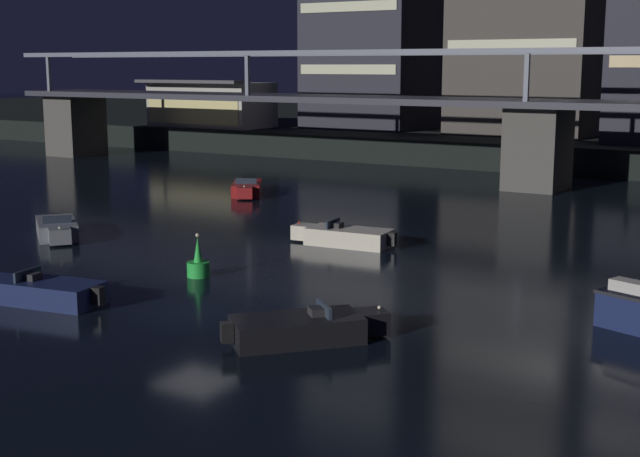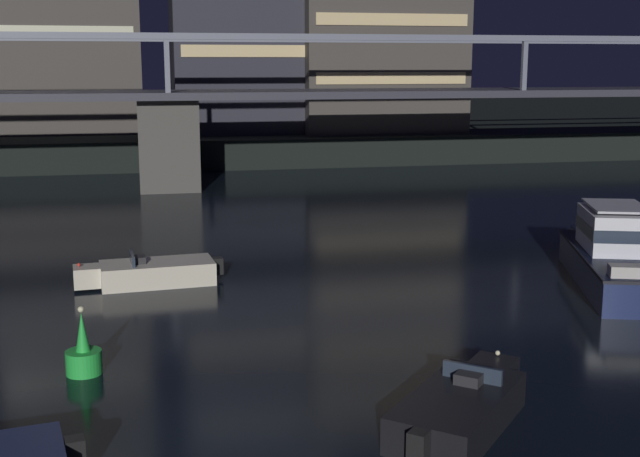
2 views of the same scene
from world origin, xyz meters
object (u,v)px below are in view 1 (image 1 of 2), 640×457
Objects in this scene: channel_buoy at (198,265)px; speedboat_mid_left at (345,236)px; speedboat_far_left at (57,229)px; speedboat_mid_center at (43,291)px; waterfront_pavilion at (211,104)px; speedboat_near_right at (304,328)px; river_bridge at (539,122)px; speedboat_near_center at (247,188)px.

speedboat_mid_left is at bearing 78.20° from channel_buoy.
speedboat_mid_center is at bearing -44.06° from speedboat_far_left.
waterfront_pavilion is 2.67× the size of speedboat_far_left.
speedboat_near_right is 0.87× the size of speedboat_mid_center.
river_bridge is 37.26m from speedboat_near_right.
speedboat_far_left is at bearing -116.37° from river_bridge.
channel_buoy reaches higher than speedboat_mid_left.
speedboat_mid_left is 15.03m from speedboat_mid_center.
speedboat_near_right is at bearing -64.54° from speedboat_mid_left.
speedboat_near_right is at bearing 6.19° from speedboat_mid_center.
speedboat_far_left is (23.18, -40.99, -4.02)m from waterfront_pavilion.
river_bridge is at bearing 84.20° from channel_buoy.
speedboat_near_right and speedboat_mid_left have the same top height.
speedboat_far_left is 2.63× the size of channel_buoy.
waterfront_pavilion is 55.78m from channel_buoy.
waterfront_pavilion is 50.63m from speedboat_mid_left.
waterfront_pavilion is at bearing 132.58° from speedboat_near_center.
waterfront_pavilion is at bearing 162.42° from river_bridge.
speedboat_near_center is at bearing 92.50° from speedboat_far_left.
channel_buoy is (2.15, 5.98, 0.06)m from speedboat_mid_center.
speedboat_mid_left and speedboat_mid_center have the same top height.
speedboat_mid_left is 14.18m from speedboat_far_left.
river_bridge is 19.68× the size of speedboat_near_center.
speedboat_mid_left is at bearing 23.96° from speedboat_far_left.
speedboat_near_right is at bearing -48.83° from waterfront_pavilion.
speedboat_near_center and speedboat_far_left have the same top height.
waterfront_pavilion is 2.74× the size of speedboat_near_right.
river_bridge is 18.03× the size of speedboat_mid_left.
speedboat_mid_center is at bearing -57.07° from waterfront_pavilion.
speedboat_near_right is 20.78m from speedboat_far_left.
speedboat_near_center is 2.72× the size of channel_buoy.
channel_buoy is (11.90, -19.31, 0.06)m from speedboat_near_center.
speedboat_mid_center is (-5.38, -37.82, -4.10)m from river_bridge.
speedboat_mid_left is at bearing -38.24° from speedboat_near_center.
speedboat_mid_left is at bearing -93.57° from river_bridge.
speedboat_far_left is at bearing 166.10° from channel_buoy.
speedboat_near_center is (-15.14, -12.53, -4.10)m from river_bridge.
waterfront_pavilion reaches higher than speedboat_mid_left.
river_bridge is 20.34× the size of speedboat_far_left.
waterfront_pavilion is 7.05× the size of channel_buoy.
river_bridge is at bearing 97.63° from speedboat_near_right.
speedboat_far_left is (0.72, -16.55, 0.00)m from speedboat_near_center.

